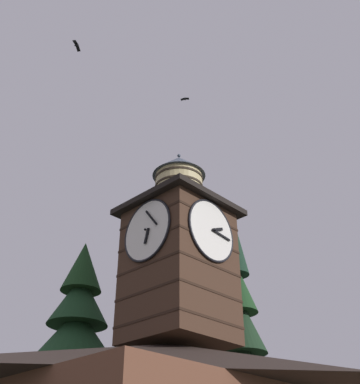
% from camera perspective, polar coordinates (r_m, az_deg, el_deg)
% --- Properties ---
extents(clock_tower, '(4.32, 4.32, 9.00)m').
position_cam_1_polar(clock_tower, '(20.96, -0.14, -7.36)').
color(clock_tower, '#422B1E').
rests_on(clock_tower, building_main).
extents(moon, '(1.51, 1.51, 1.51)m').
position_cam_1_polar(moon, '(57.85, -11.42, -18.76)').
color(moon, silver).
extents(flying_bird_high, '(0.65, 0.51, 0.12)m').
position_cam_1_polar(flying_bird_high, '(24.45, -11.86, 16.27)').
color(flying_bird_high, black).
extents(flying_bird_low, '(0.35, 0.46, 0.11)m').
position_cam_1_polar(flying_bird_low, '(26.76, 0.57, 10.71)').
color(flying_bird_low, black).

